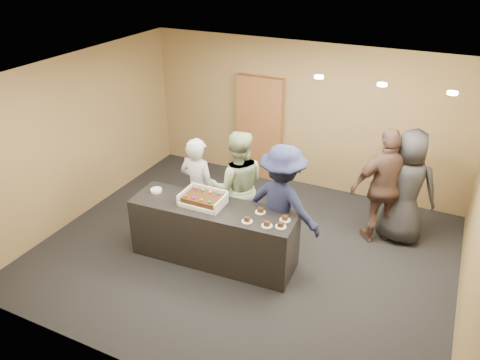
# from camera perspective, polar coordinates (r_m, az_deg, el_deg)

# --- Properties ---
(room) EXTENTS (6.04, 6.00, 2.70)m
(room) POSITION_cam_1_polar(r_m,az_deg,el_deg) (6.54, 0.69, 0.98)
(room) COLOR black
(room) RESTS_ON ground
(serving_counter) EXTENTS (2.44, 0.84, 0.90)m
(serving_counter) POSITION_cam_1_polar(r_m,az_deg,el_deg) (6.84, -3.23, -6.49)
(serving_counter) COLOR black
(serving_counter) RESTS_ON floor
(storage_cabinet) EXTENTS (0.91, 0.15, 2.01)m
(storage_cabinet) POSITION_cam_1_polar(r_m,az_deg,el_deg) (9.00, 2.36, 6.29)
(storage_cabinet) COLOR brown
(storage_cabinet) RESTS_ON floor
(cake_box) EXTENTS (0.61, 0.42, 0.18)m
(cake_box) POSITION_cam_1_polar(r_m,az_deg,el_deg) (6.66, -4.46, -2.54)
(cake_box) COLOR white
(cake_box) RESTS_ON serving_counter
(sheet_cake) EXTENTS (0.52, 0.36, 0.11)m
(sheet_cake) POSITION_cam_1_polar(r_m,az_deg,el_deg) (6.62, -4.57, -2.22)
(sheet_cake) COLOR black
(sheet_cake) RESTS_ON cake_box
(plate_stack) EXTENTS (0.17, 0.17, 0.04)m
(plate_stack) POSITION_cam_1_polar(r_m,az_deg,el_deg) (7.07, -10.18, -1.24)
(plate_stack) COLOR white
(plate_stack) RESTS_ON serving_counter
(slice_a) EXTENTS (0.15, 0.15, 0.07)m
(slice_a) POSITION_cam_1_polar(r_m,az_deg,el_deg) (6.25, 0.87, -4.89)
(slice_a) COLOR white
(slice_a) RESTS_ON serving_counter
(slice_b) EXTENTS (0.15, 0.15, 0.07)m
(slice_b) POSITION_cam_1_polar(r_m,az_deg,el_deg) (6.45, 2.51, -3.77)
(slice_b) COLOR white
(slice_b) RESTS_ON serving_counter
(slice_c) EXTENTS (0.15, 0.15, 0.07)m
(slice_c) POSITION_cam_1_polar(r_m,az_deg,el_deg) (6.17, 3.30, -5.43)
(slice_c) COLOR white
(slice_c) RESTS_ON serving_counter
(slice_d) EXTENTS (0.15, 0.15, 0.07)m
(slice_d) POSITION_cam_1_polar(r_m,az_deg,el_deg) (6.30, 5.51, -4.72)
(slice_d) COLOR white
(slice_d) RESTS_ON serving_counter
(slice_e) EXTENTS (0.15, 0.15, 0.07)m
(slice_e) POSITION_cam_1_polar(r_m,az_deg,el_deg) (6.16, 4.99, -5.53)
(slice_e) COLOR white
(slice_e) RESTS_ON serving_counter
(person_server_grey) EXTENTS (0.64, 0.45, 1.68)m
(person_server_grey) POSITION_cam_1_polar(r_m,az_deg,el_deg) (7.19, -5.13, -1.10)
(person_server_grey) COLOR #AAABB0
(person_server_grey) RESTS_ON floor
(person_sage_man) EXTENTS (1.09, 1.01, 1.80)m
(person_sage_man) POSITION_cam_1_polar(r_m,az_deg,el_deg) (7.10, -0.30, -0.82)
(person_sage_man) COLOR gray
(person_sage_man) RESTS_ON floor
(person_navy_man) EXTENTS (1.27, 0.87, 1.81)m
(person_navy_man) POSITION_cam_1_polar(r_m,az_deg,el_deg) (6.64, 5.13, -3.06)
(person_navy_man) COLOR #191D3E
(person_navy_man) RESTS_ON floor
(person_brown_extra) EXTENTS (1.15, 1.00, 1.86)m
(person_brown_extra) POSITION_cam_1_polar(r_m,az_deg,el_deg) (7.37, 17.27, -0.79)
(person_brown_extra) COLOR #50372D
(person_brown_extra) RESTS_ON floor
(person_dark_suit) EXTENTS (0.91, 0.61, 1.83)m
(person_dark_suit) POSITION_cam_1_polar(r_m,az_deg,el_deg) (7.49, 19.59, -0.83)
(person_dark_suit) COLOR #26262A
(person_dark_suit) RESTS_ON floor
(ceiling_spotlights) EXTENTS (1.72, 0.12, 0.03)m
(ceiling_spotlights) POSITION_cam_1_polar(r_m,az_deg,el_deg) (6.08, 16.93, 11.07)
(ceiling_spotlights) COLOR #FFEAC6
(ceiling_spotlights) RESTS_ON ceiling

